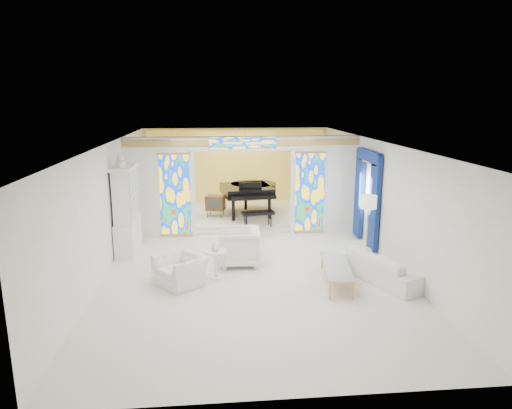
{
  "coord_description": "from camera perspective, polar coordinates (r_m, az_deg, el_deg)",
  "views": [
    {
      "loc": [
        -0.86,
        -11.5,
        4.07
      ],
      "look_at": [
        0.22,
        0.2,
        1.35
      ],
      "focal_mm": 32.0,
      "sensor_mm": 36.0,
      "label": 1
    }
  ],
  "objects": [
    {
      "name": "armchair_right",
      "position": [
        11.48,
        -2.13,
        -5.28
      ],
      "size": [
        1.06,
        1.03,
        0.93
      ],
      "primitive_type": "imported",
      "rotation": [
        0.0,
        0.0,
        -1.61
      ],
      "color": "white",
      "rests_on": "floor"
    },
    {
      "name": "alcove_platform",
      "position": [
        16.12,
        -2.07,
        -1.26
      ],
      "size": [
        6.8,
        3.8,
        0.18
      ],
      "primitive_type": "cube",
      "color": "silver",
      "rests_on": "floor"
    },
    {
      "name": "wall_back",
      "position": [
        17.71,
        -2.46,
        4.68
      ],
      "size": [
        7.0,
        0.02,
        3.0
      ],
      "primitive_type": "cube",
      "color": "white",
      "rests_on": "floor"
    },
    {
      "name": "stained_glass_transom",
      "position": [
        13.48,
        -1.62,
        7.71
      ],
      "size": [
        2.0,
        0.04,
        0.34
      ],
      "primitive_type": "cube",
      "color": "gold",
      "rests_on": "partition_wall"
    },
    {
      "name": "tv_console",
      "position": [
        15.49,
        -5.11,
        0.19
      ],
      "size": [
        0.71,
        0.58,
        0.71
      ],
      "rotation": [
        0.0,
        0.0,
        -0.31
      ],
      "color": "brown",
      "rests_on": "alcove_platform"
    },
    {
      "name": "ceiling",
      "position": [
        11.58,
        -1.02,
        7.74
      ],
      "size": [
        7.0,
        12.0,
        0.02
      ],
      "primitive_type": "cube",
      "color": "white",
      "rests_on": "wall_back"
    },
    {
      "name": "floor_lamp",
      "position": [
        11.94,
        13.87,
        -0.06
      ],
      "size": [
        0.46,
        0.46,
        1.69
      ],
      "rotation": [
        0.0,
        0.0,
        -0.12
      ],
      "color": "gold",
      "rests_on": "floor"
    },
    {
      "name": "stained_glass_left",
      "position": [
        13.72,
        -10.07,
        1.19
      ],
      "size": [
        0.9,
        0.04,
        2.4
      ],
      "primitive_type": "cube",
      "color": "gold",
      "rests_on": "partition_wall"
    },
    {
      "name": "wall_right",
      "position": [
        12.57,
        15.14,
        0.78
      ],
      "size": [
        0.02,
        12.0,
        3.0
      ],
      "primitive_type": "cube",
      "color": "white",
      "rests_on": "floor"
    },
    {
      "name": "wall_front",
      "position": [
        6.13,
        3.35,
        -11.75
      ],
      "size": [
        7.0,
        0.02,
        3.0
      ],
      "primitive_type": "cube",
      "color": "white",
      "rests_on": "floor"
    },
    {
      "name": "blue_drapes",
      "position": [
        13.16,
        13.71,
        1.75
      ],
      "size": [
        0.14,
        1.85,
        2.65
      ],
      "color": "navy",
      "rests_on": "wall_right"
    },
    {
      "name": "floor",
      "position": [
        12.23,
        -0.96,
        -6.4
      ],
      "size": [
        12.0,
        12.0,
        0.0
      ],
      "primitive_type": "plane",
      "color": "silver",
      "rests_on": "ground"
    },
    {
      "name": "partition_wall",
      "position": [
        13.74,
        -1.62,
        2.9
      ],
      "size": [
        7.0,
        0.22,
        3.0
      ],
      "color": "white",
      "rests_on": "floor"
    },
    {
      "name": "armchair_left",
      "position": [
        10.45,
        -9.42,
        -8.07
      ],
      "size": [
        1.35,
        1.38,
        0.67
      ],
      "primitive_type": "imported",
      "rotation": [
        0.0,
        0.0,
        -0.9
      ],
      "color": "white",
      "rests_on": "floor"
    },
    {
      "name": "vase",
      "position": [
        10.57,
        -5.1,
        -5.23
      ],
      "size": [
        0.23,
        0.23,
        0.2
      ],
      "primitive_type": "imported",
      "rotation": [
        0.0,
        0.0,
        -0.19
      ],
      "color": "white",
      "rests_on": "side_table"
    },
    {
      "name": "sofa",
      "position": [
        10.94,
        15.6,
        -7.5
      ],
      "size": [
        1.66,
        2.37,
        0.64
      ],
      "primitive_type": "imported",
      "rotation": [
        0.0,
        0.0,
        1.98
      ],
      "color": "white",
      "rests_on": "floor"
    },
    {
      "name": "china_cabinet",
      "position": [
        12.66,
        -15.87,
        -0.71
      ],
      "size": [
        0.56,
        1.46,
        2.72
      ],
      "color": "white",
      "rests_on": "floor"
    },
    {
      "name": "grand_piano",
      "position": [
        15.78,
        -0.75,
        1.84
      ],
      "size": [
        2.09,
        3.23,
        1.22
      ],
      "rotation": [
        0.0,
        0.0,
        0.14
      ],
      "color": "black",
      "rests_on": "alcove_platform"
    },
    {
      "name": "wall_left",
      "position": [
        12.08,
        -17.79,
        0.12
      ],
      "size": [
        0.02,
        12.0,
        3.0
      ],
      "primitive_type": "cube",
      "color": "white",
      "rests_on": "floor"
    },
    {
      "name": "coffee_table",
      "position": [
        10.52,
        10.06,
        -7.65
      ],
      "size": [
        0.85,
        1.96,
        0.42
      ],
      "rotation": [
        0.0,
        0.0,
        -0.14
      ],
      "color": "silver",
      "rests_on": "floor"
    },
    {
      "name": "gold_curtain_back",
      "position": [
        17.59,
        -2.44,
        4.63
      ],
      "size": [
        6.7,
        0.1,
        2.9
      ],
      "primitive_type": "cube",
      "color": "#DBBF4C",
      "rests_on": "wall_back"
    },
    {
      "name": "chandelier",
      "position": [
        15.61,
        -1.39,
        7.45
      ],
      "size": [
        0.48,
        0.48,
        0.3
      ],
      "primitive_type": "cylinder",
      "color": "gold",
      "rests_on": "ceiling"
    },
    {
      "name": "side_table",
      "position": [
        10.68,
        -5.06,
        -6.93
      ],
      "size": [
        0.7,
        0.7,
        0.66
      ],
      "rotation": [
        0.0,
        0.0,
        -0.41
      ],
      "color": "white",
      "rests_on": "floor"
    },
    {
      "name": "stained_glass_right",
      "position": [
        13.98,
        6.75,
        1.52
      ],
      "size": [
        0.9,
        0.04,
        2.4
      ],
      "primitive_type": "cube",
      "color": "gold",
      "rests_on": "partition_wall"
    }
  ]
}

